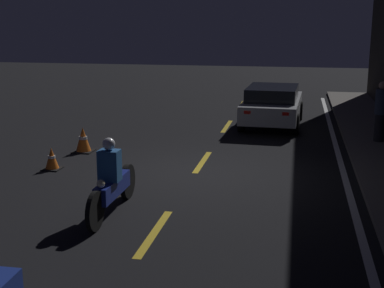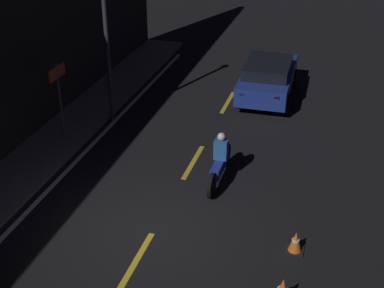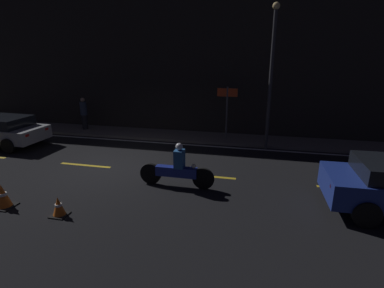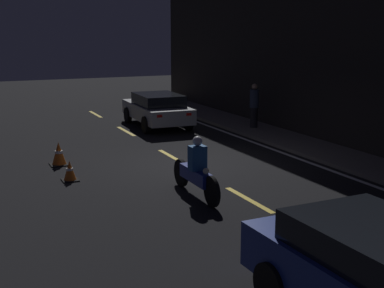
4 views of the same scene
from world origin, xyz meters
TOP-DOWN VIEW (x-y plane):
  - ground_plane at (0.00, 0.00)m, footprint 56.00×56.00m
  - lane_dash_a at (-10.00, 0.00)m, footprint 2.00×0.14m
  - lane_dash_b at (-5.50, 0.00)m, footprint 2.00×0.14m
  - lane_dash_c at (-1.00, 0.00)m, footprint 2.00×0.14m
  - lane_dash_d at (3.50, 0.00)m, footprint 2.00×0.14m
  - lane_solid_kerb at (0.00, 3.29)m, footprint 25.20×0.14m
  - hatchback_silver at (-5.95, 1.42)m, footprint 4.07×1.98m
  - motorcycle at (2.75, -0.96)m, footprint 2.35×0.36m
  - traffic_cone_near at (-1.41, -3.24)m, footprint 0.51×0.51m
  - traffic_cone_mid at (0.31, -3.30)m, footprint 0.40×0.40m
  - pedestrian at (-3.71, 4.44)m, footprint 0.34×0.34m

SIDE VIEW (x-z plane):
  - ground_plane at x=0.00m, z-range 0.00..0.00m
  - lane_solid_kerb at x=0.00m, z-range 0.00..0.01m
  - lane_dash_a at x=-10.00m, z-range 0.00..0.01m
  - lane_dash_b at x=-5.50m, z-range 0.00..0.01m
  - lane_dash_c at x=-1.00m, z-range 0.00..0.01m
  - lane_dash_d at x=3.50m, z-range 0.00..0.01m
  - traffic_cone_mid at x=0.31m, z-range -0.01..0.51m
  - traffic_cone_near at x=-1.41m, z-range -0.01..0.65m
  - motorcycle at x=2.75m, z-range -0.13..1.27m
  - hatchback_silver at x=-5.95m, z-range 0.06..1.35m
  - pedestrian at x=-3.71m, z-range 0.12..1.77m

